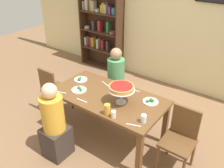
{
  "coord_description": "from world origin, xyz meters",
  "views": [
    {
      "loc": [
        1.76,
        -2.3,
        2.56
      ],
      "look_at": [
        0.0,
        0.1,
        0.89
      ],
      "focal_mm": 38.17,
      "sensor_mm": 36.0,
      "label": 1
    }
  ],
  "objects_px": {
    "salad_plate_far_diner": "(80,79)",
    "water_glass_clear_far": "(114,114)",
    "beer_glass_amber_short": "(107,109)",
    "chair_head_east": "(180,137)",
    "cutlery_fork_far": "(61,92)",
    "cutlery_fork_near": "(82,100)",
    "cutlery_knife_far": "(105,84)",
    "dining_table": "(108,101)",
    "water_glass_clear_near": "(144,119)",
    "chair_head_west": "(53,88)",
    "salad_plate_near_diner": "(151,101)",
    "diner_far_left": "(116,83)",
    "cutlery_spare_fork": "(134,125)",
    "deep_dish_pizza_stand": "(121,89)",
    "beer_glass_amber_tall": "(121,87)",
    "cutlery_knife_near": "(134,90)",
    "bookshelf": "(101,20)",
    "salad_plate_spare": "(79,90)"
  },
  "relations": [
    {
      "from": "chair_head_east",
      "to": "cutlery_knife_far",
      "type": "xyz_separation_m",
      "value": [
        -1.34,
        0.17,
        0.26
      ]
    },
    {
      "from": "deep_dish_pizza_stand",
      "to": "cutlery_knife_far",
      "type": "distance_m",
      "value": 0.61
    },
    {
      "from": "deep_dish_pizza_stand",
      "to": "cutlery_fork_near",
      "type": "xyz_separation_m",
      "value": [
        -0.47,
        -0.28,
        -0.22
      ]
    },
    {
      "from": "salad_plate_spare",
      "to": "beer_glass_amber_tall",
      "type": "height_order",
      "value": "beer_glass_amber_tall"
    },
    {
      "from": "water_glass_clear_far",
      "to": "cutlery_fork_far",
      "type": "relative_size",
      "value": 0.54
    },
    {
      "from": "bookshelf",
      "to": "salad_plate_near_diner",
      "type": "bearing_deg",
      "value": -38.18
    },
    {
      "from": "beer_glass_amber_short",
      "to": "cutlery_spare_fork",
      "type": "distance_m",
      "value": 0.39
    },
    {
      "from": "beer_glass_amber_short",
      "to": "water_glass_clear_far",
      "type": "distance_m",
      "value": 0.11
    },
    {
      "from": "chair_head_east",
      "to": "beer_glass_amber_short",
      "type": "height_order",
      "value": "beer_glass_amber_short"
    },
    {
      "from": "salad_plate_far_diner",
      "to": "cutlery_spare_fork",
      "type": "relative_size",
      "value": 1.19
    },
    {
      "from": "cutlery_knife_near",
      "to": "cutlery_fork_far",
      "type": "bearing_deg",
      "value": 26.59
    },
    {
      "from": "chair_head_east",
      "to": "cutlery_knife_far",
      "type": "bearing_deg",
      "value": -7.26
    },
    {
      "from": "dining_table",
      "to": "cutlery_knife_far",
      "type": "height_order",
      "value": "cutlery_knife_far"
    },
    {
      "from": "deep_dish_pizza_stand",
      "to": "chair_head_west",
      "type": "bearing_deg",
      "value": -179.46
    },
    {
      "from": "diner_far_left",
      "to": "chair_head_east",
      "type": "xyz_separation_m",
      "value": [
        1.49,
        -0.66,
        -0.01
      ]
    },
    {
      "from": "deep_dish_pizza_stand",
      "to": "beer_glass_amber_tall",
      "type": "xyz_separation_m",
      "value": [
        -0.17,
        0.25,
        -0.14
      ]
    },
    {
      "from": "bookshelf",
      "to": "water_glass_clear_near",
      "type": "distance_m",
      "value": 3.32
    },
    {
      "from": "cutlery_fork_far",
      "to": "chair_head_west",
      "type": "bearing_deg",
      "value": 136.07
    },
    {
      "from": "beer_glass_amber_short",
      "to": "water_glass_clear_near",
      "type": "xyz_separation_m",
      "value": [
        0.45,
        0.13,
        -0.02
      ]
    },
    {
      "from": "deep_dish_pizza_stand",
      "to": "cutlery_spare_fork",
      "type": "xyz_separation_m",
      "value": [
        0.4,
        -0.31,
        -0.22
      ]
    },
    {
      "from": "salad_plate_far_diner",
      "to": "beer_glass_amber_tall",
      "type": "height_order",
      "value": "beer_glass_amber_tall"
    },
    {
      "from": "chair_head_west",
      "to": "deep_dish_pizza_stand",
      "type": "height_order",
      "value": "deep_dish_pizza_stand"
    },
    {
      "from": "deep_dish_pizza_stand",
      "to": "cutlery_spare_fork",
      "type": "distance_m",
      "value": 0.55
    },
    {
      "from": "chair_head_east",
      "to": "cutlery_knife_near",
      "type": "xyz_separation_m",
      "value": [
        -0.87,
        0.26,
        0.26
      ]
    },
    {
      "from": "water_glass_clear_near",
      "to": "salad_plate_near_diner",
      "type": "bearing_deg",
      "value": 107.49
    },
    {
      "from": "bookshelf",
      "to": "diner_far_left",
      "type": "bearing_deg",
      "value": -43.72
    },
    {
      "from": "dining_table",
      "to": "chair_head_east",
      "type": "height_order",
      "value": "chair_head_east"
    },
    {
      "from": "salad_plate_near_diner",
      "to": "cutlery_fork_near",
      "type": "height_order",
      "value": "salad_plate_near_diner"
    },
    {
      "from": "chair_head_west",
      "to": "salad_plate_near_diner",
      "type": "distance_m",
      "value": 1.77
    },
    {
      "from": "beer_glass_amber_short",
      "to": "cutlery_fork_near",
      "type": "relative_size",
      "value": 0.83
    },
    {
      "from": "water_glass_clear_near",
      "to": "deep_dish_pizza_stand",
      "type": "bearing_deg",
      "value": 157.27
    },
    {
      "from": "salad_plate_near_diner",
      "to": "beer_glass_amber_short",
      "type": "height_order",
      "value": "beer_glass_amber_short"
    },
    {
      "from": "diner_far_left",
      "to": "cutlery_fork_near",
      "type": "relative_size",
      "value": 6.39
    },
    {
      "from": "beer_glass_amber_short",
      "to": "cutlery_fork_far",
      "type": "distance_m",
      "value": 0.88
    },
    {
      "from": "beer_glass_amber_short",
      "to": "chair_head_east",
      "type": "bearing_deg",
      "value": 27.89
    },
    {
      "from": "salad_plate_far_diner",
      "to": "deep_dish_pizza_stand",
      "type": "bearing_deg",
      "value": -9.23
    },
    {
      "from": "bookshelf",
      "to": "cutlery_knife_near",
      "type": "xyz_separation_m",
      "value": [
        1.94,
        -1.66,
        -0.41
      ]
    },
    {
      "from": "cutlery_fork_near",
      "to": "cutlery_knife_far",
      "type": "bearing_deg",
      "value": 90.03
    },
    {
      "from": "salad_plate_far_diner",
      "to": "water_glass_clear_far",
      "type": "bearing_deg",
      "value": -25.44
    },
    {
      "from": "bookshelf",
      "to": "cutlery_fork_near",
      "type": "height_order",
      "value": "bookshelf"
    },
    {
      "from": "chair_head_west",
      "to": "bookshelf",
      "type": "bearing_deg",
      "value": 105.2
    },
    {
      "from": "salad_plate_near_diner",
      "to": "cutlery_spare_fork",
      "type": "xyz_separation_m",
      "value": [
        0.07,
        -0.56,
        -0.02
      ]
    },
    {
      "from": "cutlery_fork_far",
      "to": "chair_head_east",
      "type": "bearing_deg",
      "value": -1.61
    },
    {
      "from": "cutlery_fork_far",
      "to": "dining_table",
      "type": "bearing_deg",
      "value": 13.01
    },
    {
      "from": "dining_table",
      "to": "salad_plate_near_diner",
      "type": "distance_m",
      "value": 0.62
    },
    {
      "from": "salad_plate_near_diner",
      "to": "beer_glass_amber_tall",
      "type": "xyz_separation_m",
      "value": [
        -0.49,
        0.0,
        0.06
      ]
    },
    {
      "from": "water_glass_clear_near",
      "to": "cutlery_knife_near",
      "type": "relative_size",
      "value": 0.58
    },
    {
      "from": "cutlery_knife_far",
      "to": "cutlery_fork_near",
      "type": "bearing_deg",
      "value": 111.8
    },
    {
      "from": "dining_table",
      "to": "water_glass_clear_far",
      "type": "height_order",
      "value": "water_glass_clear_far"
    },
    {
      "from": "salad_plate_near_diner",
      "to": "water_glass_clear_near",
      "type": "bearing_deg",
      "value": -72.51
    }
  ]
}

